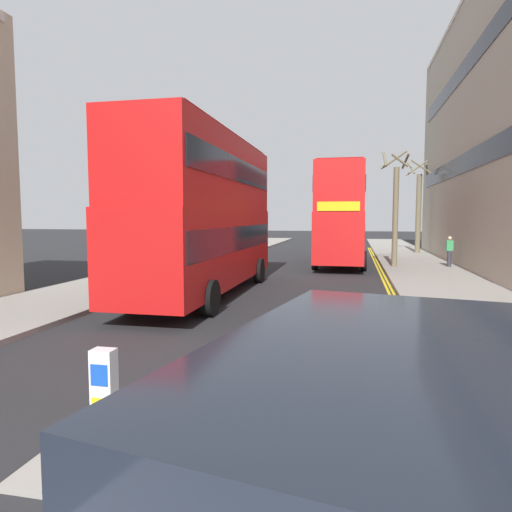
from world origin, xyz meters
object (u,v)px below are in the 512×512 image
object	(u,v)px
double_decker_bus_oncoming	(342,213)
pedestrian_far	(449,251)
keep_left_bollard	(104,398)
double_decker_bus_away	(205,210)

from	to	relation	value
double_decker_bus_oncoming	pedestrian_far	world-z (taller)	double_decker_bus_oncoming
keep_left_bollard	double_decker_bus_away	size ratio (longest dim) A/B	0.10
double_decker_bus_oncoming	double_decker_bus_away	bearing A→B (deg)	-110.49
keep_left_bollard	double_decker_bus_away	distance (m)	11.07
double_decker_bus_oncoming	pedestrian_far	bearing A→B (deg)	-15.45
keep_left_bollard	double_decker_bus_away	bearing A→B (deg)	101.86
double_decker_bus_oncoming	pedestrian_far	distance (m)	6.26
keep_left_bollard	pedestrian_far	world-z (taller)	pedestrian_far
double_decker_bus_away	double_decker_bus_oncoming	size ratio (longest dim) A/B	1.00
double_decker_bus_away	double_decker_bus_oncoming	world-z (taller)	same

